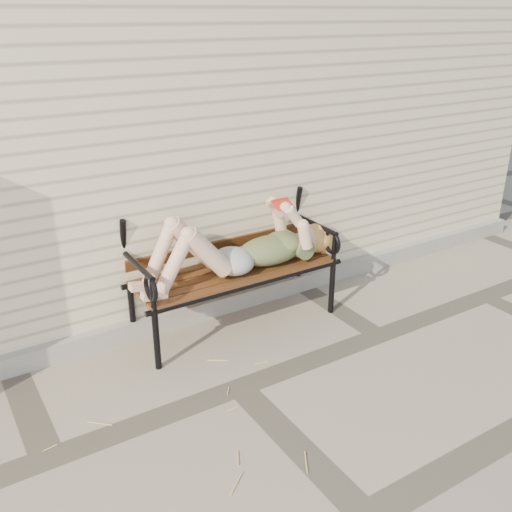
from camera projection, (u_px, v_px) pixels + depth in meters
ground at (240, 387)px, 3.81m from camera, size 80.00×80.00×0.00m
house_wall at (83, 102)px, 5.55m from camera, size 8.00×4.00×3.00m
foundation_strip at (178, 317)px, 4.53m from camera, size 8.00×0.10×0.15m
garden_bench at (228, 247)px, 4.40m from camera, size 1.75×0.70×1.13m
reading_woman at (239, 248)px, 4.29m from camera, size 1.65×0.37×0.52m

